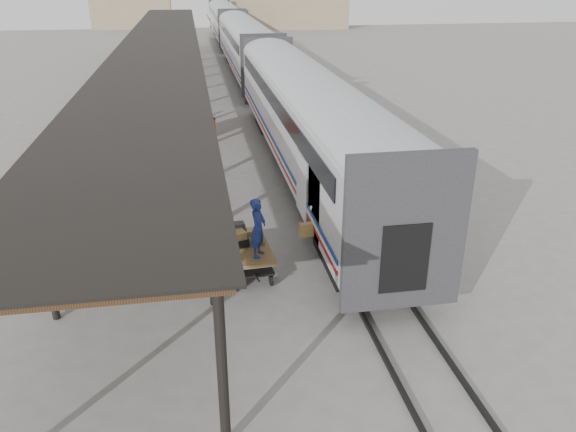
% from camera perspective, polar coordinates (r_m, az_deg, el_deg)
% --- Properties ---
extents(ground, '(160.00, 160.00, 0.00)m').
position_cam_1_polar(ground, '(17.46, -3.41, -5.01)').
color(ground, slate).
rests_on(ground, ground).
extents(train, '(3.45, 76.01, 4.01)m').
position_cam_1_polar(train, '(49.59, -4.30, 17.04)').
color(train, silver).
rests_on(train, ground).
extents(canopy, '(4.90, 64.30, 4.15)m').
position_cam_1_polar(canopy, '(39.53, -12.85, 16.78)').
color(canopy, '#422B19').
rests_on(canopy, ground).
extents(rails, '(1.54, 150.00, 0.12)m').
position_cam_1_polar(rails, '(50.16, -4.23, 14.08)').
color(rails, black).
rests_on(rails, ground).
extents(building_far, '(18.00, 10.00, 8.00)m').
position_cam_1_polar(building_far, '(94.63, -0.21, 21.03)').
color(building_far, tan).
rests_on(building_far, ground).
extents(building_left, '(12.00, 8.00, 6.00)m').
position_cam_1_polar(building_left, '(97.76, -15.54, 19.73)').
color(building_left, tan).
rests_on(building_left, ground).
extents(baggage_cart, '(1.41, 2.48, 0.86)m').
position_cam_1_polar(baggage_cart, '(16.82, -4.10, -3.70)').
color(baggage_cart, brown).
rests_on(baggage_cart, ground).
extents(suitcase_stack, '(1.16, 1.15, 0.57)m').
position_cam_1_polar(suitcase_stack, '(16.92, -4.87, -2.00)').
color(suitcase_stack, '#373739').
rests_on(suitcase_stack, baggage_cart).
extents(luggage_tug, '(1.54, 1.86, 1.42)m').
position_cam_1_polar(luggage_tug, '(31.70, -8.85, 9.31)').
color(luggage_tug, maroon).
rests_on(luggage_tug, ground).
extents(porter, '(0.65, 0.75, 1.75)m').
position_cam_1_polar(porter, '(15.78, -3.06, -1.20)').
color(porter, navy).
rests_on(porter, baggage_cart).
extents(pedestrian, '(1.18, 0.80, 1.87)m').
position_cam_1_polar(pedestrian, '(33.32, -11.91, 10.29)').
color(pedestrian, black).
rests_on(pedestrian, ground).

